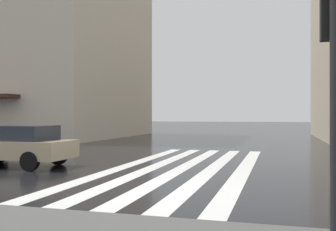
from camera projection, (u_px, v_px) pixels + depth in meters
ground_plane at (149, 188)px, 9.32m from camera, size 220.00×220.00×0.00m
zebra_crossing at (185, 167)px, 13.18m from camera, size 13.00×4.50×0.01m
traffic_signal_post at (333, 47)px, 4.95m from camera, size 0.44×0.30×3.42m
car_champagne at (14, 145)px, 13.29m from camera, size 1.85×4.10×1.41m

